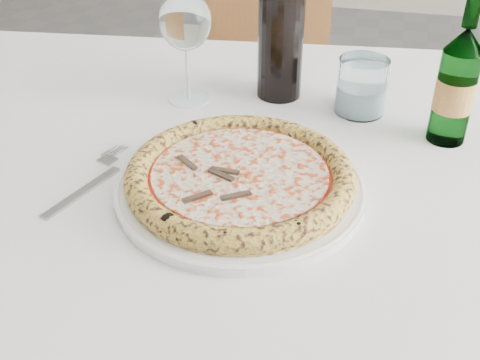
{
  "coord_description": "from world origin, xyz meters",
  "views": [
    {
      "loc": [
        0.13,
        -0.86,
        1.23
      ],
      "look_at": [
        -0.03,
        -0.2,
        0.78
      ],
      "focal_mm": 45.0,
      "sensor_mm": 36.0,
      "label": 1
    }
  ],
  "objects_px": {
    "wine_glass": "(185,23)",
    "chair_far": "(270,78)",
    "dining_table": "(254,198)",
    "tumbler": "(361,90)",
    "wine_bottle": "(281,21)",
    "beer_bottle": "(456,86)",
    "plate": "(240,187)",
    "pizza": "(240,176)"
  },
  "relations": [
    {
      "from": "chair_far",
      "to": "pizza",
      "type": "relative_size",
      "value": 2.98
    },
    {
      "from": "dining_table",
      "to": "chair_far",
      "type": "bearing_deg",
      "value": 98.79
    },
    {
      "from": "dining_table",
      "to": "tumbler",
      "type": "xyz_separation_m",
      "value": [
        0.14,
        0.18,
        0.12
      ]
    },
    {
      "from": "tumbler",
      "to": "plate",
      "type": "bearing_deg",
      "value": -116.94
    },
    {
      "from": "wine_bottle",
      "to": "tumbler",
      "type": "bearing_deg",
      "value": -12.67
    },
    {
      "from": "tumbler",
      "to": "wine_glass",
      "type": "bearing_deg",
      "value": -175.49
    },
    {
      "from": "plate",
      "to": "pizza",
      "type": "bearing_deg",
      "value": 147.99
    },
    {
      "from": "plate",
      "to": "chair_far",
      "type": "bearing_deg",
      "value": 97.79
    },
    {
      "from": "wine_glass",
      "to": "wine_bottle",
      "type": "distance_m",
      "value": 0.16
    },
    {
      "from": "pizza",
      "to": "tumbler",
      "type": "xyz_separation_m",
      "value": [
        0.14,
        0.28,
        0.01
      ]
    },
    {
      "from": "beer_bottle",
      "to": "chair_far",
      "type": "bearing_deg",
      "value": 121.49
    },
    {
      "from": "dining_table",
      "to": "beer_bottle",
      "type": "bearing_deg",
      "value": 22.4
    },
    {
      "from": "chair_far",
      "to": "pizza",
      "type": "distance_m",
      "value": 0.91
    },
    {
      "from": "dining_table",
      "to": "wine_bottle",
      "type": "xyz_separation_m",
      "value": [
        -0.0,
        0.21,
        0.22
      ]
    },
    {
      "from": "tumbler",
      "to": "beer_bottle",
      "type": "xyz_separation_m",
      "value": [
        0.14,
        -0.06,
        0.05
      ]
    },
    {
      "from": "dining_table",
      "to": "wine_glass",
      "type": "height_order",
      "value": "wine_glass"
    },
    {
      "from": "plate",
      "to": "tumbler",
      "type": "distance_m",
      "value": 0.32
    },
    {
      "from": "pizza",
      "to": "dining_table",
      "type": "bearing_deg",
      "value": 90.0
    },
    {
      "from": "plate",
      "to": "wine_bottle",
      "type": "distance_m",
      "value": 0.34
    },
    {
      "from": "wine_glass",
      "to": "wine_bottle",
      "type": "relative_size",
      "value": 0.61
    },
    {
      "from": "dining_table",
      "to": "chair_far",
      "type": "xyz_separation_m",
      "value": [
        -0.12,
        0.77,
        -0.14
      ]
    },
    {
      "from": "wine_glass",
      "to": "chair_far",
      "type": "bearing_deg",
      "value": 86.82
    },
    {
      "from": "plate",
      "to": "pizza",
      "type": "relative_size",
      "value": 1.1
    },
    {
      "from": "dining_table",
      "to": "beer_bottle",
      "type": "relative_size",
      "value": 7.35
    },
    {
      "from": "beer_bottle",
      "to": "wine_bottle",
      "type": "height_order",
      "value": "wine_bottle"
    },
    {
      "from": "pizza",
      "to": "wine_glass",
      "type": "height_order",
      "value": "wine_glass"
    },
    {
      "from": "dining_table",
      "to": "tumbler",
      "type": "relative_size",
      "value": 17.87
    },
    {
      "from": "tumbler",
      "to": "wine_bottle",
      "type": "xyz_separation_m",
      "value": [
        -0.15,
        0.03,
        0.1
      ]
    },
    {
      "from": "wine_glass",
      "to": "dining_table",
      "type": "bearing_deg",
      "value": -45.82
    },
    {
      "from": "chair_far",
      "to": "wine_bottle",
      "type": "bearing_deg",
      "value": -78.15
    },
    {
      "from": "wine_glass",
      "to": "tumbler",
      "type": "distance_m",
      "value": 0.31
    },
    {
      "from": "beer_bottle",
      "to": "wine_bottle",
      "type": "xyz_separation_m",
      "value": [
        -0.28,
        0.1,
        0.04
      ]
    },
    {
      "from": "dining_table",
      "to": "tumbler",
      "type": "height_order",
      "value": "tumbler"
    },
    {
      "from": "wine_glass",
      "to": "beer_bottle",
      "type": "relative_size",
      "value": 0.85
    },
    {
      "from": "chair_far",
      "to": "beer_bottle",
      "type": "relative_size",
      "value": 4.08
    },
    {
      "from": "tumbler",
      "to": "pizza",
      "type": "bearing_deg",
      "value": -116.95
    },
    {
      "from": "pizza",
      "to": "tumbler",
      "type": "distance_m",
      "value": 0.32
    },
    {
      "from": "chair_far",
      "to": "beer_bottle",
      "type": "xyz_separation_m",
      "value": [
        0.4,
        -0.65,
        0.32
      ]
    },
    {
      "from": "wine_glass",
      "to": "wine_bottle",
      "type": "bearing_deg",
      "value": 20.37
    },
    {
      "from": "plate",
      "to": "pizza",
      "type": "distance_m",
      "value": 0.02
    },
    {
      "from": "tumbler",
      "to": "beer_bottle",
      "type": "distance_m",
      "value": 0.16
    },
    {
      "from": "pizza",
      "to": "wine_glass",
      "type": "relative_size",
      "value": 1.61
    }
  ]
}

